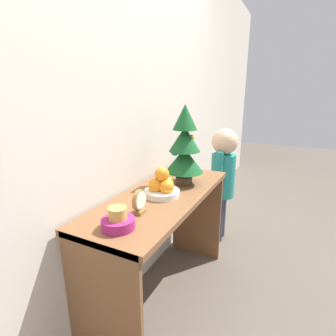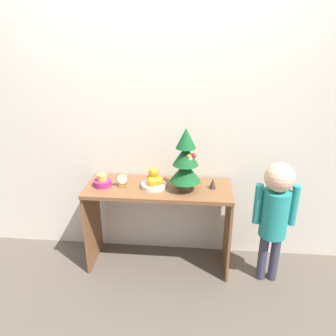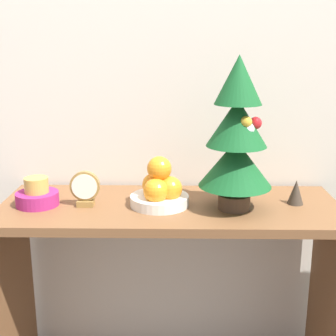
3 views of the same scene
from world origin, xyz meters
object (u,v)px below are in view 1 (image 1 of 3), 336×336
object	(u,v)px
fruit_bowl	(162,186)
figurine	(189,168)
singing_bowl	(118,221)
desk_clock	(140,202)
mini_tree	(185,146)
child_figure	(223,170)

from	to	relation	value
fruit_bowl	figurine	bearing A→B (deg)	3.21
fruit_bowl	figurine	xyz separation A→B (m)	(0.46, 0.03, -0.01)
fruit_bowl	figurine	world-z (taller)	fruit_bowl
fruit_bowl	singing_bowl	bearing A→B (deg)	-179.56
fruit_bowl	desk_clock	bearing A→B (deg)	-178.09
desk_clock	figurine	bearing A→B (deg)	2.76
fruit_bowl	singing_bowl	distance (m)	0.42
mini_tree	figurine	bearing A→B (deg)	13.73
singing_bowl	desk_clock	distance (m)	0.17
figurine	child_figure	size ratio (longest dim) A/B	0.08
child_figure	fruit_bowl	bearing A→B (deg)	173.56
mini_tree	singing_bowl	world-z (taller)	mini_tree
mini_tree	child_figure	xyz separation A→B (m)	(0.68, -0.08, -0.33)
mini_tree	singing_bowl	bearing A→B (deg)	177.97
desk_clock	figurine	world-z (taller)	desk_clock
desk_clock	child_figure	bearing A→B (deg)	-4.68
figurine	singing_bowl	bearing A→B (deg)	-178.10
fruit_bowl	singing_bowl	size ratio (longest dim) A/B	1.38
mini_tree	child_figure	size ratio (longest dim) A/B	0.49
mini_tree	desk_clock	distance (m)	0.53
singing_bowl	child_figure	bearing A→B (deg)	-4.33
mini_tree	figurine	distance (m)	0.30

